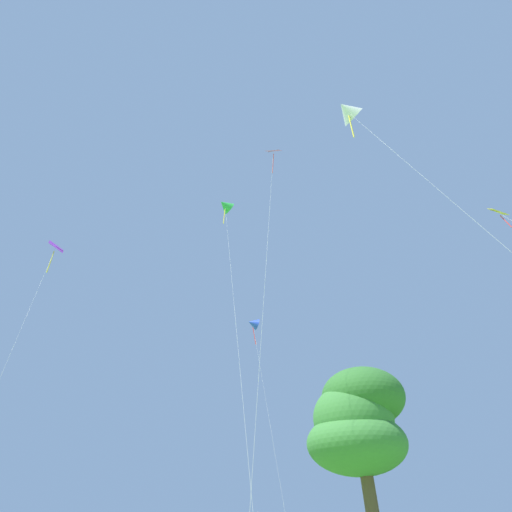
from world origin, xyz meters
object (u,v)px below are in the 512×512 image
kite_green_small (225,206)px  kite_purple_streamer (53,255)px  kite_blue_delta (253,323)px  tree_right_cluster (357,422)px  kite_white_distant (347,111)px  kite_pink_low (273,162)px

kite_green_small → kite_purple_streamer: (-16.46, 6.86, -4.87)m
kite_blue_delta → tree_right_cluster: kite_blue_delta is taller
kite_blue_delta → tree_right_cluster: size_ratio=2.61×
kite_blue_delta → tree_right_cluster: bearing=-88.6°
kite_white_distant → kite_purple_streamer: (-24.20, 19.78, -5.42)m
tree_right_cluster → kite_purple_streamer: bearing=153.7°
kite_white_distant → kite_pink_low: size_ratio=0.98×
kite_green_small → kite_purple_streamer: 18.48m
kite_white_distant → kite_green_small: (-7.74, 12.92, -0.55)m
kite_white_distant → kite_pink_low: kite_pink_low is taller
kite_blue_delta → kite_purple_streamer: size_ratio=0.98×
tree_right_cluster → kite_green_small: bearing=147.2°
kite_green_small → kite_blue_delta: 20.20m
kite_green_small → kite_pink_low: 7.57m
kite_pink_low → tree_right_cluster: bearing=15.7°
kite_pink_low → kite_blue_delta: bearing=79.3°
kite_green_small → kite_purple_streamer: bearing=157.4°
kite_white_distant → kite_pink_low: 7.64m
kite_blue_delta → kite_green_small: bearing=-113.4°
kite_purple_streamer → tree_right_cluster: bearing=-26.3°
kite_green_small → kite_white_distant: bearing=-59.1°
kite_white_distant → tree_right_cluster: kite_white_distant is taller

